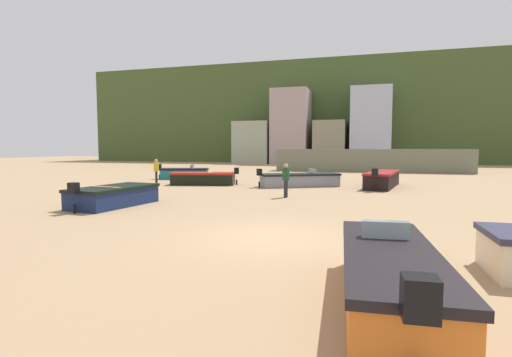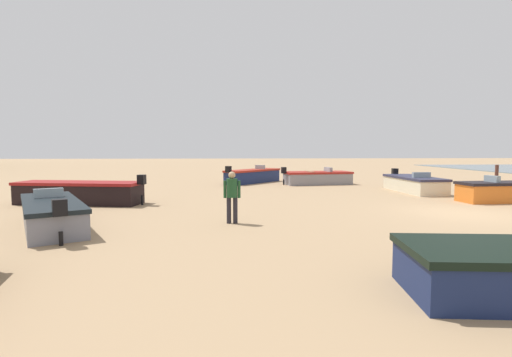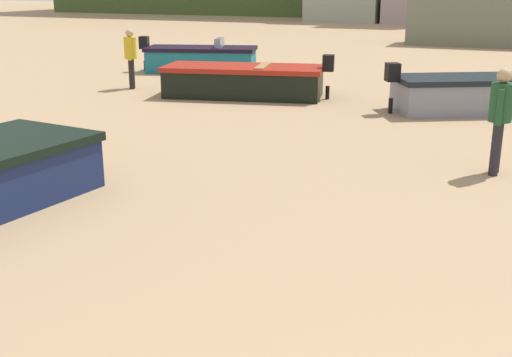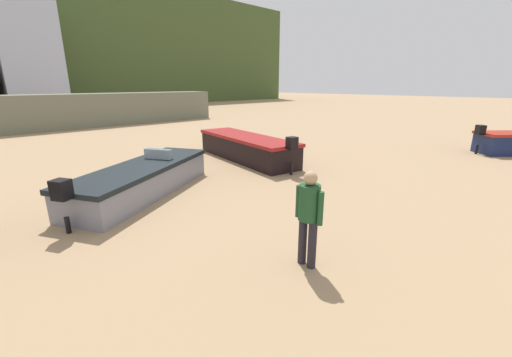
{
  "view_description": "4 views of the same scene",
  "coord_description": "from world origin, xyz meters",
  "px_view_note": "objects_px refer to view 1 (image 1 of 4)",
  "views": [
    {
      "loc": [
        2.44,
        -9.67,
        2.36
      ],
      "look_at": [
        -2.99,
        9.0,
        0.81
      ],
      "focal_mm": 27.01,
      "sensor_mm": 36.0,
      "label": 1
    },
    {
      "loc": [
        -12.94,
        8.25,
        2.31
      ],
      "look_at": [
        2.74,
        7.24,
        1.09
      ],
      "focal_mm": 26.49,
      "sensor_mm": 36.0,
      "label": 2
    },
    {
      "loc": [
        -0.92,
        -1.88,
        2.83
      ],
      "look_at": [
        -3.96,
        5.18,
        0.46
      ],
      "focal_mm": 44.86,
      "sensor_mm": 36.0,
      "label": 3
    },
    {
      "loc": [
        -5.21,
        5.46,
        2.91
      ],
      "look_at": [
        0.05,
        10.81,
        0.68
      ],
      "focal_mm": 22.51,
      "sensor_mm": 36.0,
      "label": 4
    }
  ],
  "objects_px": {
    "boat_navy_0": "(114,196)",
    "boat_teal_9": "(184,173)",
    "boat_black_5": "(382,179)",
    "boat_grey_2": "(300,180)",
    "boat_black_4": "(204,178)",
    "beach_walker_foreground": "(156,169)",
    "boat_orange_6": "(389,277)",
    "beach_walker_distant": "(286,178)"
  },
  "relations": [
    {
      "from": "boat_grey_2",
      "to": "boat_teal_9",
      "type": "relative_size",
      "value": 1.26
    },
    {
      "from": "boat_grey_2",
      "to": "boat_black_5",
      "type": "xyz_separation_m",
      "value": [
        4.85,
        1.08,
        0.06
      ]
    },
    {
      "from": "boat_navy_0",
      "to": "boat_teal_9",
      "type": "xyz_separation_m",
      "value": [
        -3.46,
        13.16,
        0.01
      ]
    },
    {
      "from": "boat_black_5",
      "to": "boat_teal_9",
      "type": "xyz_separation_m",
      "value": [
        -14.24,
        2.16,
        -0.06
      ]
    },
    {
      "from": "boat_black_4",
      "to": "beach_walker_foreground",
      "type": "height_order",
      "value": "beach_walker_foreground"
    },
    {
      "from": "boat_black_4",
      "to": "boat_teal_9",
      "type": "relative_size",
      "value": 1.13
    },
    {
      "from": "beach_walker_foreground",
      "to": "boat_orange_6",
      "type": "bearing_deg",
      "value": 11.6
    },
    {
      "from": "boat_grey_2",
      "to": "boat_black_5",
      "type": "distance_m",
      "value": 4.97
    },
    {
      "from": "boat_black_4",
      "to": "boat_grey_2",
      "type": "bearing_deg",
      "value": -98.07
    },
    {
      "from": "boat_grey_2",
      "to": "beach_walker_foreground",
      "type": "bearing_deg",
      "value": -115.73
    },
    {
      "from": "boat_black_5",
      "to": "beach_walker_distant",
      "type": "relative_size",
      "value": 3.44
    },
    {
      "from": "boat_navy_0",
      "to": "boat_grey_2",
      "type": "distance_m",
      "value": 11.56
    },
    {
      "from": "boat_teal_9",
      "to": "beach_walker_distant",
      "type": "relative_size",
      "value": 2.41
    },
    {
      "from": "boat_navy_0",
      "to": "boat_orange_6",
      "type": "xyz_separation_m",
      "value": [
        10.27,
        -7.44,
        0.04
      ]
    },
    {
      "from": "boat_teal_9",
      "to": "boat_orange_6",
      "type": "bearing_deg",
      "value": 16.6
    },
    {
      "from": "boat_black_4",
      "to": "boat_black_5",
      "type": "xyz_separation_m",
      "value": [
        10.98,
        1.59,
        0.07
      ]
    },
    {
      "from": "beach_walker_foreground",
      "to": "beach_walker_distant",
      "type": "xyz_separation_m",
      "value": [
        9.79,
        -4.77,
        0.0
      ]
    },
    {
      "from": "boat_navy_0",
      "to": "boat_black_4",
      "type": "relative_size",
      "value": 0.92
    },
    {
      "from": "beach_walker_distant",
      "to": "boat_black_5",
      "type": "bearing_deg",
      "value": 146.71
    },
    {
      "from": "boat_teal_9",
      "to": "beach_walker_foreground",
      "type": "relative_size",
      "value": 2.41
    },
    {
      "from": "boat_teal_9",
      "to": "beach_walker_distant",
      "type": "height_order",
      "value": "beach_walker_distant"
    },
    {
      "from": "beach_walker_distant",
      "to": "boat_grey_2",
      "type": "bearing_deg",
      "value": -174.89
    },
    {
      "from": "boat_navy_0",
      "to": "boat_grey_2",
      "type": "relative_size",
      "value": 0.82
    },
    {
      "from": "boat_grey_2",
      "to": "boat_black_4",
      "type": "bearing_deg",
      "value": -114.31
    },
    {
      "from": "boat_navy_0",
      "to": "boat_orange_6",
      "type": "bearing_deg",
      "value": -29.3
    },
    {
      "from": "boat_orange_6",
      "to": "boat_black_4",
      "type": "bearing_deg",
      "value": 118.22
    },
    {
      "from": "boat_grey_2",
      "to": "boat_black_4",
      "type": "xyz_separation_m",
      "value": [
        -6.14,
        -0.51,
        -0.01
      ]
    },
    {
      "from": "boat_navy_0",
      "to": "beach_walker_distant",
      "type": "relative_size",
      "value": 2.51
    },
    {
      "from": "boat_black_4",
      "to": "beach_walker_distant",
      "type": "distance_m",
      "value": 8.03
    },
    {
      "from": "boat_grey_2",
      "to": "boat_black_4",
      "type": "distance_m",
      "value": 6.16
    },
    {
      "from": "boat_navy_0",
      "to": "boat_black_5",
      "type": "xyz_separation_m",
      "value": [
        10.78,
        11.0,
        0.07
      ]
    },
    {
      "from": "boat_teal_9",
      "to": "beach_walker_foreground",
      "type": "distance_m",
      "value": 3.83
    },
    {
      "from": "beach_walker_foreground",
      "to": "boat_teal_9",
      "type": "bearing_deg",
      "value": 149.87
    },
    {
      "from": "boat_navy_0",
      "to": "boat_black_5",
      "type": "relative_size",
      "value": 0.73
    },
    {
      "from": "boat_orange_6",
      "to": "boat_teal_9",
      "type": "distance_m",
      "value": 24.76
    },
    {
      "from": "boat_grey_2",
      "to": "boat_teal_9",
      "type": "xyz_separation_m",
      "value": [
        -9.39,
        3.24,
        0.01
      ]
    },
    {
      "from": "boat_navy_0",
      "to": "boat_teal_9",
      "type": "bearing_deg",
      "value": 111.38
    },
    {
      "from": "boat_grey_2",
      "to": "beach_walker_distant",
      "type": "xyz_separation_m",
      "value": [
        0.26,
        -5.33,
        0.54
      ]
    },
    {
      "from": "boat_orange_6",
      "to": "beach_walker_foreground",
      "type": "distance_m",
      "value": 21.8
    },
    {
      "from": "boat_black_5",
      "to": "beach_walker_foreground",
      "type": "height_order",
      "value": "beach_walker_foreground"
    },
    {
      "from": "boat_orange_6",
      "to": "beach_walker_foreground",
      "type": "bearing_deg",
      "value": 125.89
    },
    {
      "from": "boat_black_4",
      "to": "beach_walker_foreground",
      "type": "xyz_separation_m",
      "value": [
        -3.4,
        -0.05,
        0.55
      ]
    }
  ]
}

